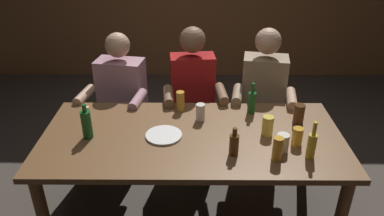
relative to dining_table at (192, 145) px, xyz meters
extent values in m
plane|color=#423A33|center=(0.00, 0.18, -0.64)|extent=(6.90, 6.90, 0.00)
cube|color=brown|center=(0.00, 2.79, -0.05)|extent=(5.75, 0.12, 1.18)
cube|color=brown|center=(0.00, 0.00, 0.07)|extent=(2.06, 0.96, 0.04)
cylinder|color=brown|center=(-0.95, 0.40, -0.30)|extent=(0.08, 0.08, 0.68)
cylinder|color=brown|center=(0.95, 0.40, -0.30)|extent=(0.08, 0.08, 0.68)
cube|color=#B78493|center=(-0.62, 0.78, 0.08)|extent=(0.43, 0.29, 0.51)
sphere|color=tan|center=(-0.62, 0.78, 0.46)|extent=(0.21, 0.21, 0.21)
cylinder|color=#33724C|center=(-0.54, 0.60, -0.16)|extent=(0.20, 0.45, 0.13)
cylinder|color=#33724C|center=(-0.76, 0.64, -0.16)|extent=(0.20, 0.45, 0.13)
cylinder|color=#33724C|center=(-0.58, 0.39, -0.43)|extent=(0.10, 0.10, 0.42)
cylinder|color=#33724C|center=(-0.79, 0.43, -0.43)|extent=(0.10, 0.10, 0.42)
cylinder|color=#B78493|center=(-0.44, 0.49, 0.10)|extent=(0.13, 0.29, 0.08)
cylinder|color=tan|center=(-0.89, 0.57, 0.10)|extent=(0.13, 0.29, 0.08)
cube|color=#AD1919|center=(0.00, 0.78, 0.10)|extent=(0.39, 0.23, 0.55)
sphere|color=brown|center=(0.00, 0.78, 0.51)|extent=(0.22, 0.22, 0.22)
cylinder|color=#33724C|center=(0.12, 0.65, -0.16)|extent=(0.17, 0.39, 0.13)
cylinder|color=#33724C|center=(-0.09, 0.63, -0.16)|extent=(0.17, 0.39, 0.13)
cylinder|color=#33724C|center=(0.13, 0.46, -0.43)|extent=(0.10, 0.10, 0.42)
cylinder|color=#33724C|center=(-0.07, 0.44, -0.43)|extent=(0.10, 0.10, 0.42)
cylinder|color=brown|center=(0.24, 0.56, 0.13)|extent=(0.11, 0.29, 0.08)
cylinder|color=brown|center=(-0.19, 0.52, 0.13)|extent=(0.11, 0.29, 0.08)
cube|color=#997F60|center=(0.62, 0.78, 0.09)|extent=(0.40, 0.29, 0.54)
sphere|color=tan|center=(0.62, 0.78, 0.50)|extent=(0.22, 0.22, 0.22)
cylinder|color=#B78493|center=(0.70, 0.62, -0.16)|extent=(0.19, 0.41, 0.13)
cylinder|color=#B78493|center=(0.50, 0.66, -0.16)|extent=(0.19, 0.41, 0.13)
cylinder|color=#B78493|center=(0.67, 0.43, -0.43)|extent=(0.10, 0.10, 0.42)
cylinder|color=#B78493|center=(0.46, 0.46, -0.43)|extent=(0.10, 0.10, 0.42)
cylinder|color=tan|center=(0.79, 0.49, 0.12)|extent=(0.12, 0.29, 0.08)
cylinder|color=#997F60|center=(0.37, 0.56, 0.12)|extent=(0.12, 0.29, 0.08)
cylinder|color=#F9E08C|center=(-0.78, 0.26, 0.13)|extent=(0.04, 0.04, 0.08)
cylinder|color=white|center=(-0.19, -0.02, 0.09)|extent=(0.25, 0.25, 0.01)
cylinder|color=#195923|center=(0.45, 0.32, 0.17)|extent=(0.06, 0.06, 0.17)
cylinder|color=#195923|center=(0.45, 0.32, 0.29)|extent=(0.03, 0.03, 0.08)
cylinder|color=#195923|center=(-0.70, -0.03, 0.18)|extent=(0.07, 0.07, 0.20)
cylinder|color=#195923|center=(-0.70, -0.03, 0.31)|extent=(0.03, 0.03, 0.05)
cylinder|color=#593314|center=(0.26, -0.22, 0.16)|extent=(0.06, 0.06, 0.14)
cylinder|color=#593314|center=(0.26, -0.22, 0.25)|extent=(0.03, 0.03, 0.05)
cylinder|color=gold|center=(0.74, -0.25, 0.17)|extent=(0.05, 0.05, 0.16)
cylinder|color=gold|center=(0.74, -0.25, 0.29)|extent=(0.02, 0.02, 0.09)
cylinder|color=#4C2D19|center=(0.77, 0.17, 0.16)|extent=(0.08, 0.08, 0.15)
cylinder|color=gold|center=(0.69, -0.11, 0.15)|extent=(0.07, 0.07, 0.12)
cylinder|color=white|center=(0.06, 0.21, 0.15)|extent=(0.07, 0.07, 0.13)
cylinder|color=gold|center=(-0.09, 0.36, 0.16)|extent=(0.06, 0.06, 0.15)
cylinder|color=#E5C64C|center=(0.52, 0.01, 0.15)|extent=(0.08, 0.08, 0.14)
cylinder|color=gold|center=(0.52, -0.28, 0.16)|extent=(0.06, 0.06, 0.16)
cylinder|color=white|center=(0.58, -0.18, 0.15)|extent=(0.08, 0.08, 0.12)
camera|label=1|loc=(0.01, -2.17, 1.47)|focal=34.95mm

